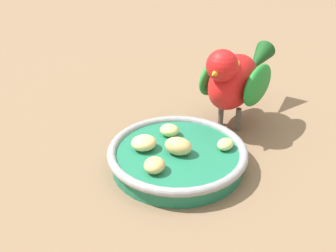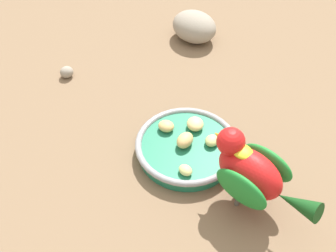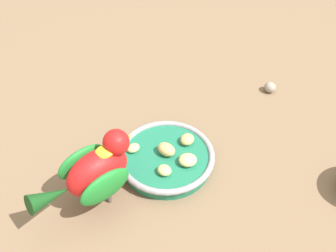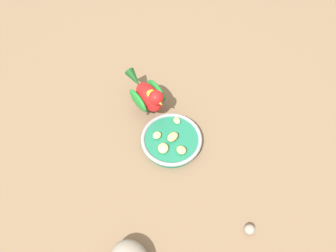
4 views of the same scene
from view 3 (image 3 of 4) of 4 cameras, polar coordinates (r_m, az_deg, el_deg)
name	(u,v)px [view 3 (image 3 of 4)]	position (r m, az deg, el deg)	size (l,w,h in m)	color
ground_plane	(157,173)	(0.71, -1.68, -7.20)	(4.00, 4.00, 0.00)	#7A6047
feeding_bowl	(166,158)	(0.71, -0.27, -4.91)	(0.19, 0.19, 0.03)	#1E7251
apple_piece_0	(187,139)	(0.72, 2.98, -2.08)	(0.03, 0.03, 0.02)	tan
apple_piece_1	(188,160)	(0.68, 3.06, -5.26)	(0.03, 0.03, 0.02)	#E5C67F
apple_piece_2	(166,149)	(0.70, -0.26, -3.64)	(0.04, 0.03, 0.02)	tan
apple_piece_3	(165,170)	(0.67, -0.42, -6.77)	(0.03, 0.02, 0.02)	#C6D17A
apple_piece_4	(133,148)	(0.71, -5.35, -3.40)	(0.03, 0.02, 0.01)	#C6D17A
parrot	(95,171)	(0.62, -11.14, -6.78)	(0.10, 0.20, 0.14)	#59544C
pebble_0	(270,87)	(0.91, 15.46, 5.77)	(0.03, 0.03, 0.02)	gray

